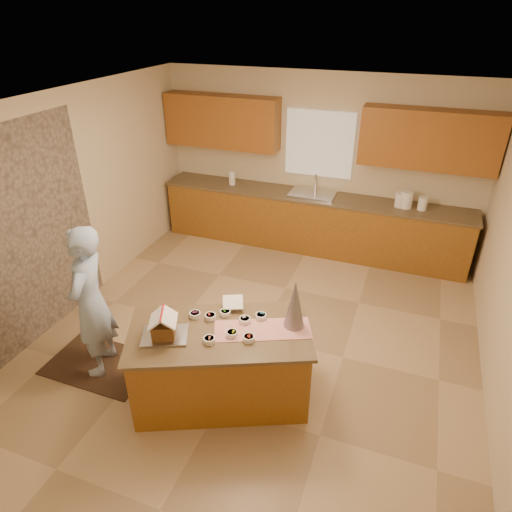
% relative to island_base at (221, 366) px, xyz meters
% --- Properties ---
extents(floor, '(5.50, 5.50, 0.00)m').
position_rel_island_base_xyz_m(floor, '(0.02, 1.00, -0.40)').
color(floor, tan).
rests_on(floor, ground).
extents(ceiling, '(5.50, 5.50, 0.00)m').
position_rel_island_base_xyz_m(ceiling, '(0.02, 1.00, 2.30)').
color(ceiling, silver).
rests_on(ceiling, floor).
extents(wall_back, '(5.50, 5.50, 0.00)m').
position_rel_island_base_xyz_m(wall_back, '(0.02, 3.75, 0.95)').
color(wall_back, beige).
rests_on(wall_back, floor).
extents(wall_front, '(5.50, 5.50, 0.00)m').
position_rel_island_base_xyz_m(wall_front, '(0.02, -1.75, 0.95)').
color(wall_front, beige).
rests_on(wall_front, floor).
extents(wall_left, '(5.50, 5.50, 0.00)m').
position_rel_island_base_xyz_m(wall_left, '(-2.48, 1.00, 0.95)').
color(wall_left, beige).
rests_on(wall_left, floor).
extents(stone_accent, '(0.00, 2.50, 2.50)m').
position_rel_island_base_xyz_m(stone_accent, '(-2.46, 0.20, 0.85)').
color(stone_accent, gray).
rests_on(stone_accent, wall_left).
extents(window_curtain, '(1.05, 0.03, 1.00)m').
position_rel_island_base_xyz_m(window_curtain, '(0.02, 3.72, 1.25)').
color(window_curtain, white).
rests_on(window_curtain, wall_back).
extents(back_counter_base, '(4.80, 0.60, 0.88)m').
position_rel_island_base_xyz_m(back_counter_base, '(0.02, 3.45, 0.04)').
color(back_counter_base, '#935F1E').
rests_on(back_counter_base, floor).
extents(back_counter_top, '(4.85, 0.63, 0.04)m').
position_rel_island_base_xyz_m(back_counter_top, '(0.02, 3.45, 0.50)').
color(back_counter_top, brown).
rests_on(back_counter_top, back_counter_base).
extents(upper_cabinet_left, '(1.85, 0.35, 0.80)m').
position_rel_island_base_xyz_m(upper_cabinet_left, '(-1.53, 3.57, 1.50)').
color(upper_cabinet_left, '#9A5121').
rests_on(upper_cabinet_left, wall_back).
extents(upper_cabinet_right, '(1.85, 0.35, 0.80)m').
position_rel_island_base_xyz_m(upper_cabinet_right, '(1.57, 3.57, 1.50)').
color(upper_cabinet_right, '#9A5121').
rests_on(upper_cabinet_right, wall_back).
extents(sink, '(0.70, 0.45, 0.12)m').
position_rel_island_base_xyz_m(sink, '(0.02, 3.45, 0.49)').
color(sink, silver).
rests_on(sink, back_counter_top).
extents(faucet, '(0.03, 0.03, 0.28)m').
position_rel_island_base_xyz_m(faucet, '(0.02, 3.63, 0.66)').
color(faucet, silver).
rests_on(faucet, back_counter_top).
extents(island_base, '(1.83, 1.41, 0.80)m').
position_rel_island_base_xyz_m(island_base, '(0.00, 0.00, 0.00)').
color(island_base, '#935F1E').
rests_on(island_base, floor).
extents(island_top, '(1.92, 1.51, 0.04)m').
position_rel_island_base_xyz_m(island_top, '(0.00, 0.00, 0.42)').
color(island_top, brown).
rests_on(island_top, island_base).
extents(table_runner, '(0.96, 0.67, 0.01)m').
position_rel_island_base_xyz_m(table_runner, '(0.37, 0.17, 0.44)').
color(table_runner, '#A7110B').
rests_on(table_runner, island_top).
extents(baking_tray, '(0.51, 0.45, 0.02)m').
position_rel_island_base_xyz_m(baking_tray, '(-0.44, -0.24, 0.45)').
color(baking_tray, silver).
rests_on(baking_tray, island_top).
extents(cookbook, '(0.25, 0.22, 0.09)m').
position_rel_island_base_xyz_m(cookbook, '(-0.01, 0.37, 0.52)').
color(cookbook, white).
rests_on(cookbook, island_top).
extents(tinsel_tree, '(0.26, 0.26, 0.50)m').
position_rel_island_base_xyz_m(tinsel_tree, '(0.63, 0.33, 0.69)').
color(tinsel_tree, '#ADAFB9').
rests_on(tinsel_tree, island_top).
extents(rug, '(1.15, 0.75, 0.01)m').
position_rel_island_base_xyz_m(rug, '(-1.46, -0.06, -0.39)').
color(rug, black).
rests_on(rug, floor).
extents(boy, '(0.56, 0.70, 1.69)m').
position_rel_island_base_xyz_m(boy, '(-1.41, -0.06, 0.46)').
color(boy, '#A0BBE3').
rests_on(boy, rug).
extents(canister_a, '(0.15, 0.15, 0.21)m').
position_rel_island_base_xyz_m(canister_a, '(1.33, 3.45, 0.62)').
color(canister_a, white).
rests_on(canister_a, back_counter_top).
extents(canister_b, '(0.17, 0.17, 0.25)m').
position_rel_island_base_xyz_m(canister_b, '(1.42, 3.45, 0.64)').
color(canister_b, white).
rests_on(canister_b, back_counter_top).
extents(canister_c, '(0.13, 0.13, 0.19)m').
position_rel_island_base_xyz_m(canister_c, '(1.65, 3.45, 0.61)').
color(canister_c, white).
rests_on(canister_c, back_counter_top).
extents(paper_towel, '(0.10, 0.10, 0.23)m').
position_rel_island_base_xyz_m(paper_towel, '(-1.33, 3.45, 0.63)').
color(paper_towel, white).
rests_on(paper_towel, back_counter_top).
extents(gingerbread_house, '(0.33, 0.33, 0.26)m').
position_rel_island_base_xyz_m(gingerbread_house, '(-0.44, -0.24, 0.56)').
color(gingerbread_house, brown).
rests_on(gingerbread_house, baking_tray).
extents(candy_bowls, '(0.73, 0.60, 0.05)m').
position_rel_island_base_xyz_m(candy_bowls, '(0.05, 0.11, 0.46)').
color(candy_bowls, red).
rests_on(candy_bowls, island_top).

